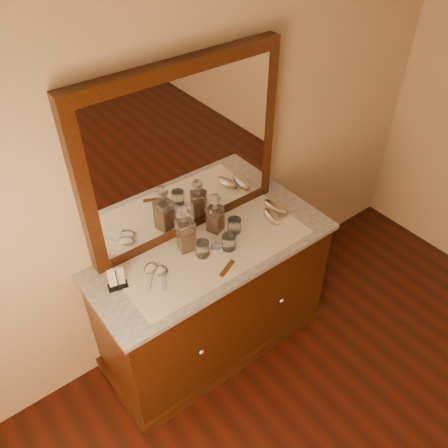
{
  "coord_description": "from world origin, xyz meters",
  "views": [
    {
      "loc": [
        -1.1,
        0.42,
        2.65
      ],
      "look_at": [
        0.0,
        1.85,
        1.1
      ],
      "focal_mm": 37.13,
      "sensor_mm": 36.0,
      "label": 1
    }
  ],
  "objects_px": {
    "dresser_cabinet": "(214,299)",
    "hand_mirror_inner": "(162,273)",
    "decanter_left": "(186,232)",
    "comb": "(227,268)",
    "pin_dish": "(217,247)",
    "napkin_rack": "(116,278)",
    "decanter_right": "(215,216)",
    "hand_mirror_outer": "(151,271)",
    "mirror_frame": "(184,154)",
    "brush_near": "(272,217)",
    "brush_far": "(276,207)"
  },
  "relations": [
    {
      "from": "brush_near",
      "to": "mirror_frame",
      "type": "bearing_deg",
      "value": 148.62
    },
    {
      "from": "comb",
      "to": "hand_mirror_inner",
      "type": "distance_m",
      "value": 0.35
    },
    {
      "from": "pin_dish",
      "to": "brush_far",
      "type": "relative_size",
      "value": 0.4
    },
    {
      "from": "decanter_left",
      "to": "hand_mirror_inner",
      "type": "xyz_separation_m",
      "value": [
        -0.22,
        -0.09,
        -0.11
      ]
    },
    {
      "from": "dresser_cabinet",
      "to": "decanter_left",
      "type": "xyz_separation_m",
      "value": [
        -0.12,
        0.09,
        0.56
      ]
    },
    {
      "from": "decanter_left",
      "to": "hand_mirror_outer",
      "type": "bearing_deg",
      "value": -170.9
    },
    {
      "from": "hand_mirror_inner",
      "to": "comb",
      "type": "bearing_deg",
      "value": -31.14
    },
    {
      "from": "dresser_cabinet",
      "to": "hand_mirror_outer",
      "type": "xyz_separation_m",
      "value": [
        -0.37,
        0.05,
        0.45
      ]
    },
    {
      "from": "dresser_cabinet",
      "to": "mirror_frame",
      "type": "xyz_separation_m",
      "value": [
        0.0,
        0.25,
        0.94
      ]
    },
    {
      "from": "dresser_cabinet",
      "to": "brush_far",
      "type": "relative_size",
      "value": 7.39
    },
    {
      "from": "mirror_frame",
      "to": "decanter_right",
      "type": "bearing_deg",
      "value": -50.36
    },
    {
      "from": "decanter_left",
      "to": "brush_near",
      "type": "bearing_deg",
      "value": -11.41
    },
    {
      "from": "dresser_cabinet",
      "to": "pin_dish",
      "type": "bearing_deg",
      "value": -43.73
    },
    {
      "from": "pin_dish",
      "to": "napkin_rack",
      "type": "distance_m",
      "value": 0.58
    },
    {
      "from": "napkin_rack",
      "to": "hand_mirror_outer",
      "type": "relative_size",
      "value": 0.8
    },
    {
      "from": "dresser_cabinet",
      "to": "decanter_right",
      "type": "bearing_deg",
      "value": 48.82
    },
    {
      "from": "hand_mirror_outer",
      "to": "pin_dish",
      "type": "bearing_deg",
      "value": -9.69
    },
    {
      "from": "hand_mirror_outer",
      "to": "hand_mirror_inner",
      "type": "relative_size",
      "value": 1.01
    },
    {
      "from": "brush_far",
      "to": "hand_mirror_outer",
      "type": "height_order",
      "value": "brush_far"
    },
    {
      "from": "dresser_cabinet",
      "to": "hand_mirror_inner",
      "type": "height_order",
      "value": "hand_mirror_inner"
    },
    {
      "from": "comb",
      "to": "hand_mirror_inner",
      "type": "height_order",
      "value": "hand_mirror_inner"
    },
    {
      "from": "decanter_right",
      "to": "hand_mirror_inner",
      "type": "xyz_separation_m",
      "value": [
        -0.44,
        -0.11,
        -0.09
      ]
    },
    {
      "from": "pin_dish",
      "to": "hand_mirror_outer",
      "type": "relative_size",
      "value": 0.39
    },
    {
      "from": "napkin_rack",
      "to": "decanter_right",
      "type": "distance_m",
      "value": 0.67
    },
    {
      "from": "napkin_rack",
      "to": "hand_mirror_outer",
      "type": "height_order",
      "value": "napkin_rack"
    },
    {
      "from": "comb",
      "to": "hand_mirror_inner",
      "type": "xyz_separation_m",
      "value": [
        -0.3,
        0.18,
        0.0
      ]
    },
    {
      "from": "decanter_right",
      "to": "hand_mirror_inner",
      "type": "relative_size",
      "value": 1.37
    },
    {
      "from": "decanter_right",
      "to": "brush_near",
      "type": "relative_size",
      "value": 1.55
    },
    {
      "from": "pin_dish",
      "to": "decanter_right",
      "type": "xyz_separation_m",
      "value": [
        0.09,
        0.13,
        0.09
      ]
    },
    {
      "from": "pin_dish",
      "to": "napkin_rack",
      "type": "height_order",
      "value": "napkin_rack"
    },
    {
      "from": "decanter_left",
      "to": "hand_mirror_inner",
      "type": "distance_m",
      "value": 0.26
    },
    {
      "from": "mirror_frame",
      "to": "brush_far",
      "type": "relative_size",
      "value": 6.33
    },
    {
      "from": "decanter_right",
      "to": "brush_near",
      "type": "distance_m",
      "value": 0.36
    },
    {
      "from": "dresser_cabinet",
      "to": "brush_near",
      "type": "relative_size",
      "value": 8.41
    },
    {
      "from": "pin_dish",
      "to": "decanter_left",
      "type": "bearing_deg",
      "value": 140.49
    },
    {
      "from": "mirror_frame",
      "to": "comb",
      "type": "relative_size",
      "value": 9.04
    },
    {
      "from": "mirror_frame",
      "to": "hand_mirror_inner",
      "type": "height_order",
      "value": "mirror_frame"
    },
    {
      "from": "pin_dish",
      "to": "decanter_left",
      "type": "height_order",
      "value": "decanter_left"
    },
    {
      "from": "decanter_left",
      "to": "comb",
      "type": "bearing_deg",
      "value": -73.56
    },
    {
      "from": "pin_dish",
      "to": "napkin_rack",
      "type": "relative_size",
      "value": 0.49
    },
    {
      "from": "napkin_rack",
      "to": "dresser_cabinet",
      "type": "bearing_deg",
      "value": -7.34
    },
    {
      "from": "decanter_left",
      "to": "brush_far",
      "type": "distance_m",
      "value": 0.63
    },
    {
      "from": "dresser_cabinet",
      "to": "mirror_frame",
      "type": "relative_size",
      "value": 1.17
    },
    {
      "from": "hand_mirror_outer",
      "to": "napkin_rack",
      "type": "bearing_deg",
      "value": 173.93
    },
    {
      "from": "decanter_right",
      "to": "dresser_cabinet",
      "type": "bearing_deg",
      "value": -131.18
    },
    {
      "from": "mirror_frame",
      "to": "napkin_rack",
      "type": "distance_m",
      "value": 0.73
    },
    {
      "from": "brush_near",
      "to": "dresser_cabinet",
      "type": "bearing_deg",
      "value": 177.84
    },
    {
      "from": "dresser_cabinet",
      "to": "napkin_rack",
      "type": "bearing_deg",
      "value": 172.66
    },
    {
      "from": "decanter_left",
      "to": "hand_mirror_inner",
      "type": "bearing_deg",
      "value": -158.13
    },
    {
      "from": "napkin_rack",
      "to": "hand_mirror_inner",
      "type": "height_order",
      "value": "napkin_rack"
    }
  ]
}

